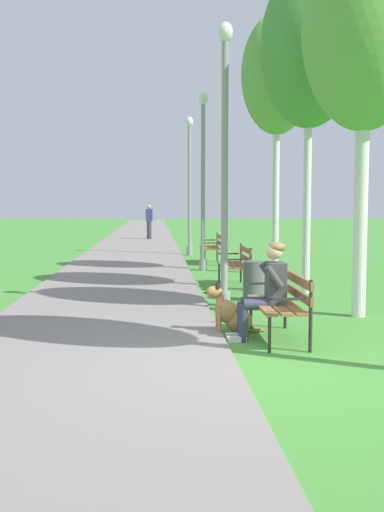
{
  "coord_description": "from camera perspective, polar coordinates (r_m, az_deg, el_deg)",
  "views": [
    {
      "loc": [
        -1.0,
        -6.37,
        1.74
      ],
      "look_at": [
        -0.42,
        3.24,
        0.9
      ],
      "focal_mm": 43.08,
      "sensor_mm": 36.0,
      "label": 1
    }
  ],
  "objects": [
    {
      "name": "ground_plane",
      "position": [
        6.68,
        5.39,
        -10.13
      ],
      "size": [
        120.0,
        120.0,
        0.0
      ],
      "primitive_type": "plane",
      "color": "#478E38"
    },
    {
      "name": "paved_path",
      "position": [
        30.43,
        -4.9,
        1.72
      ],
      "size": [
        3.28,
        60.0,
        0.04
      ],
      "primitive_type": "cube",
      "color": "gray",
      "rests_on": "ground"
    },
    {
      "name": "park_bench_near",
      "position": [
        7.88,
        8.44,
        -4.03
      ],
      "size": [
        0.55,
        1.5,
        0.85
      ],
      "color": "olive",
      "rests_on": "ground"
    },
    {
      "name": "park_bench_mid",
      "position": [
        12.75,
        4.2,
        -0.56
      ],
      "size": [
        0.55,
        1.5,
        0.85
      ],
      "color": "olive",
      "rests_on": "ground"
    },
    {
      "name": "park_bench_far",
      "position": [
        17.61,
        1.99,
        0.98
      ],
      "size": [
        0.55,
        1.5,
        0.85
      ],
      "color": "olive",
      "rests_on": "ground"
    },
    {
      "name": "person_seated_on_near_bench",
      "position": [
        7.81,
        6.98,
        -2.85
      ],
      "size": [
        0.74,
        0.49,
        1.25
      ],
      "color": "#33384C",
      "rests_on": "ground"
    },
    {
      "name": "dog_shepherd",
      "position": [
        8.24,
        3.69,
        -5.38
      ],
      "size": [
        0.83,
        0.31,
        0.71
      ],
      "color": "#B27F47",
      "rests_on": "ground"
    },
    {
      "name": "lamp_post_near",
      "position": [
        9.91,
        3.06,
        8.54
      ],
      "size": [
        0.24,
        0.24,
        4.56
      ],
      "color": "gray",
      "rests_on": "ground"
    },
    {
      "name": "lamp_post_mid",
      "position": [
        15.72,
        1.03,
        7.11
      ],
      "size": [
        0.24,
        0.24,
        4.5
      ],
      "color": "gray",
      "rests_on": "ground"
    },
    {
      "name": "lamp_post_far",
      "position": [
        20.25,
        -0.24,
        6.67
      ],
      "size": [
        0.24,
        0.24,
        4.52
      ],
      "color": "gray",
      "rests_on": "ground"
    },
    {
      "name": "birch_tree_second",
      "position": [
        9.95,
        15.75,
        19.42
      ],
      "size": [
        1.86,
        1.73,
        5.78
      ],
      "color": "silver",
      "rests_on": "ground"
    },
    {
      "name": "birch_tree_third",
      "position": [
        12.24,
        10.85,
        18.5
      ],
      "size": [
        1.82,
        1.94,
        6.14
      ],
      "color": "silver",
      "rests_on": "ground"
    },
    {
      "name": "birch_tree_fourth",
      "position": [
        15.33,
        7.91,
        16.26
      ],
      "size": [
        1.71,
        1.66,
        6.21
      ],
      "color": "silver",
      "rests_on": "ground"
    },
    {
      "name": "litter_bin",
      "position": [
        10.99,
        5.7,
        -2.31
      ],
      "size": [
        0.36,
        0.36,
        0.7
      ],
      "primitive_type": "cylinder",
      "color": "#515156",
      "rests_on": "ground"
    },
    {
      "name": "pedestrian_distant",
      "position": [
        28.81,
        -4.0,
        3.18
      ],
      "size": [
        0.32,
        0.22,
        1.65
      ],
      "color": "#383842",
      "rests_on": "ground"
    }
  ]
}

